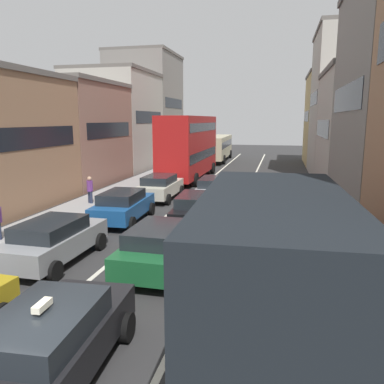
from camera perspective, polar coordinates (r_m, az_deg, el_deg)
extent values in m
cube|color=#969696|center=(26.99, -10.10, 0.49)|extent=(2.60, 64.00, 0.14)
cube|color=silver|center=(25.48, 0.31, -0.09)|extent=(0.16, 60.00, 0.01)
cube|color=silver|center=(24.97, 7.95, -0.42)|extent=(0.16, 60.00, 0.01)
cube|color=black|center=(21.49, -22.05, 7.53)|extent=(0.02, 7.04, 1.10)
cube|color=#936B5B|center=(30.79, -18.06, 8.12)|extent=(7.00, 8.70, 7.33)
cube|color=black|center=(29.14, -12.08, 9.01)|extent=(0.02, 7.04, 1.10)
cube|color=#66605B|center=(30.89, -18.48, 15.20)|extent=(7.20, 8.70, 0.30)
cube|color=#B2ADA3|center=(38.59, -11.35, 10.18)|extent=(7.00, 8.70, 9.10)
cube|color=black|center=(37.29, -6.35, 11.00)|extent=(0.02, 7.04, 1.10)
cube|color=#66605B|center=(38.85, -11.61, 17.12)|extent=(7.20, 8.70, 0.30)
cube|color=gray|center=(46.78, -6.91, 12.20)|extent=(7.00, 8.70, 12.08)
cube|color=black|center=(45.73, -2.67, 13.05)|extent=(0.02, 7.04, 1.10)
cube|color=#66605B|center=(47.35, -7.08, 19.70)|extent=(7.20, 8.70, 0.30)
cube|color=tan|center=(44.44, 21.21, 9.87)|extent=(7.00, 8.70, 9.33)
cube|color=black|center=(44.10, 16.66, 10.74)|extent=(0.02, 7.04, 1.10)
cube|color=#66605B|center=(44.69, 21.65, 16.04)|extent=(7.20, 8.70, 0.30)
cube|color=#B2ADA3|center=(35.76, 23.33, 11.73)|extent=(7.00, 8.70, 11.88)
cube|color=black|center=(35.36, 17.65, 13.08)|extent=(0.02, 7.04, 1.10)
cube|color=#66605B|center=(36.47, 24.09, 21.31)|extent=(7.20, 8.70, 0.30)
cube|color=#B2ADA3|center=(27.13, 26.24, 7.63)|extent=(7.00, 8.70, 7.68)
cube|color=black|center=(26.55, 18.83, 8.94)|extent=(0.02, 7.04, 1.10)
cube|color=black|center=(17.83, 21.92, 12.85)|extent=(0.02, 7.04, 1.10)
cube|color=#A51E1E|center=(10.64, 11.31, -7.93)|extent=(2.50, 2.50, 1.90)
cube|color=black|center=(11.69, 11.31, -4.28)|extent=(2.02, 0.12, 0.70)
cube|color=black|center=(6.85, 11.90, -11.97)|extent=(2.63, 5.54, 2.80)
cube|color=white|center=(6.82, 1.59, -9.33)|extent=(0.22, 4.48, 0.90)
cylinder|color=black|center=(11.09, 4.76, -12.22)|extent=(0.34, 0.97, 0.96)
cylinder|color=black|center=(11.14, 17.45, -12.59)|extent=(0.34, 0.97, 0.96)
cube|color=black|center=(8.04, -20.16, -20.86)|extent=(2.04, 4.40, 0.70)
cube|color=#1E2328|center=(7.62, -21.22, -17.96)|extent=(1.72, 2.50, 0.52)
cube|color=#F2EACC|center=(7.45, -21.42, -15.46)|extent=(0.19, 0.45, 0.12)
cylinder|color=black|center=(9.72, -20.52, -17.41)|extent=(0.26, 0.65, 0.64)
cylinder|color=black|center=(9.01, -9.73, -19.23)|extent=(0.26, 0.65, 0.64)
cylinder|color=black|center=(10.29, -26.52, -16.25)|extent=(0.25, 0.65, 0.64)
cube|color=#19592D|center=(12.58, -4.69, -8.44)|extent=(1.88, 4.33, 0.70)
cube|color=#1E2328|center=(12.23, -5.03, -6.26)|extent=(1.63, 2.44, 0.52)
cylinder|color=black|center=(14.29, -6.30, -7.58)|extent=(0.23, 0.64, 0.64)
cylinder|color=black|center=(13.79, 0.97, -8.21)|extent=(0.23, 0.64, 0.64)
cylinder|color=black|center=(11.77, -11.33, -11.84)|extent=(0.23, 0.64, 0.64)
cylinder|color=black|center=(11.15, -2.53, -12.94)|extent=(0.23, 0.64, 0.64)
cube|color=gray|center=(13.95, -19.75, -7.12)|extent=(1.86, 4.33, 0.70)
cube|color=#1E2328|center=(13.64, -20.36, -5.11)|extent=(1.62, 2.43, 0.52)
cylinder|color=black|center=(15.71, -19.56, -6.46)|extent=(0.23, 0.64, 0.64)
cylinder|color=black|center=(14.80, -13.54, -7.17)|extent=(0.23, 0.64, 0.64)
cylinder|color=black|center=(13.50, -26.42, -9.79)|extent=(0.23, 0.64, 0.64)
cylinder|color=black|center=(12.44, -19.80, -11.02)|extent=(0.23, 0.64, 0.64)
cube|color=black|center=(17.54, 0.79, -2.87)|extent=(2.00, 4.38, 0.70)
cube|color=#1E2328|center=(17.22, 0.69, -1.21)|extent=(1.69, 2.48, 0.52)
cylinder|color=black|center=(19.18, -1.20, -2.76)|extent=(0.25, 0.65, 0.64)
cylinder|color=black|center=(18.91, 4.28, -2.98)|extent=(0.25, 0.65, 0.64)
cylinder|color=black|center=(16.42, -3.24, -5.10)|extent=(0.25, 0.65, 0.64)
cylinder|color=black|center=(16.10, 3.17, -5.42)|extent=(0.25, 0.65, 0.64)
cube|color=#194C8C|center=(18.50, -10.16, -2.32)|extent=(1.96, 4.36, 0.70)
cube|color=#1E2328|center=(18.20, -10.44, -0.74)|extent=(1.67, 2.46, 0.52)
cylinder|color=black|center=(20.23, -11.09, -2.24)|extent=(0.24, 0.65, 0.64)
cylinder|color=black|center=(19.63, -6.09, -2.50)|extent=(0.24, 0.65, 0.64)
cylinder|color=black|center=(17.64, -14.62, -4.32)|extent=(0.24, 0.65, 0.64)
cylinder|color=black|center=(16.94, -8.97, -4.71)|extent=(0.24, 0.65, 0.64)
cube|color=silver|center=(22.44, 3.43, 0.13)|extent=(1.89, 4.34, 0.70)
cube|color=#1E2328|center=(22.14, 3.38, 1.46)|extent=(1.63, 2.44, 0.52)
cylinder|color=black|center=(24.06, 1.77, 0.02)|extent=(0.23, 0.64, 0.64)
cylinder|color=black|center=(23.82, 6.13, -0.15)|extent=(0.23, 0.64, 0.64)
cylinder|color=black|center=(21.25, 0.39, -1.42)|extent=(0.23, 0.64, 0.64)
cylinder|color=black|center=(20.97, 5.33, -1.63)|extent=(0.23, 0.64, 0.64)
cube|color=beige|center=(23.39, -4.73, 0.54)|extent=(1.82, 4.31, 0.70)
cube|color=#1E2328|center=(23.10, -4.90, 1.83)|extent=(1.59, 2.42, 0.52)
cylinder|color=black|center=(25.10, -5.69, 0.42)|extent=(0.22, 0.64, 0.64)
cylinder|color=black|center=(24.57, -1.63, 0.24)|extent=(0.22, 0.64, 0.64)
cylinder|color=black|center=(22.40, -8.11, -0.89)|extent=(0.22, 0.64, 0.64)
cylinder|color=black|center=(21.81, -3.59, -1.12)|extent=(0.22, 0.64, 0.64)
cube|color=#A51E1E|center=(14.81, 11.59, -5.67)|extent=(2.02, 4.39, 0.70)
cube|color=#1E2328|center=(14.47, 11.69, -3.76)|extent=(1.71, 2.49, 0.52)
cylinder|color=black|center=(16.31, 8.17, -5.30)|extent=(0.25, 0.65, 0.64)
cylinder|color=black|center=(16.36, 14.65, -5.50)|extent=(0.25, 0.65, 0.64)
cylinder|color=black|center=(13.52, 7.74, -8.70)|extent=(0.25, 0.65, 0.64)
cylinder|color=black|center=(13.59, 15.61, -8.91)|extent=(0.25, 0.65, 0.64)
cube|color=#B21919|center=(30.92, -0.43, 5.00)|extent=(2.58, 10.52, 2.40)
cube|color=black|center=(30.88, -0.43, 5.66)|extent=(2.61, 9.89, 0.70)
cube|color=#B21919|center=(30.77, -0.43, 9.23)|extent=(2.58, 10.52, 2.16)
cube|color=black|center=(30.77, -0.43, 9.67)|extent=(2.61, 9.89, 0.64)
cylinder|color=black|center=(35.00, -0.93, 3.69)|extent=(0.31, 1.00, 1.00)
cylinder|color=black|center=(34.47, 3.11, 3.57)|extent=(0.31, 1.00, 1.00)
cylinder|color=black|center=(28.40, -4.40, 2.01)|extent=(0.31, 1.00, 1.00)
cylinder|color=black|center=(27.74, 0.53, 1.84)|extent=(0.31, 1.00, 1.00)
cube|color=#BFB793|center=(45.00, 3.67, 6.78)|extent=(2.78, 10.56, 2.40)
cube|color=black|center=(44.98, 3.67, 7.24)|extent=(2.79, 9.93, 0.70)
cylinder|color=black|center=(49.00, 2.80, 5.71)|extent=(0.33, 1.01, 1.00)
cylinder|color=black|center=(48.69, 5.73, 5.63)|extent=(0.33, 1.01, 1.00)
cylinder|color=black|center=(42.19, 1.38, 4.90)|extent=(0.33, 1.01, 1.00)
cylinder|color=black|center=(41.83, 4.76, 4.82)|extent=(0.33, 1.01, 1.00)
cylinder|color=#262D47|center=(22.32, -14.78, -0.95)|extent=(0.16, 0.16, 0.82)
cylinder|color=#262D47|center=(22.47, -15.02, -0.88)|extent=(0.16, 0.16, 0.82)
cylinder|color=#66337F|center=(22.27, -14.99, 0.87)|extent=(0.34, 0.34, 0.60)
sphere|color=tan|center=(22.20, -15.04, 1.94)|extent=(0.24, 0.24, 0.24)
cylinder|color=#66337F|center=(22.07, -14.70, 0.88)|extent=(0.10, 0.10, 0.55)
cylinder|color=#66337F|center=(22.45, -15.28, 1.01)|extent=(0.10, 0.10, 0.55)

